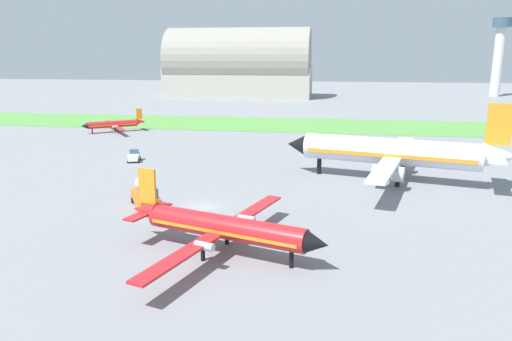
{
  "coord_description": "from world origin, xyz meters",
  "views": [
    {
      "loc": [
        15.64,
        -55.79,
        18.48
      ],
      "look_at": [
        5.47,
        7.96,
        3.0
      ],
      "focal_mm": 33.77,
      "sensor_mm": 36.0,
      "label": 1
    }
  ],
  "objects_px": {
    "pushback_tug_midfield": "(134,156)",
    "airplane_foreground_turboprop": "(221,226)",
    "airplane_midfield_jet": "(394,152)",
    "control_tower": "(499,50)",
    "airplane_taxiing_turboprop": "(114,124)",
    "fuel_truck_near_gate": "(145,195)"
  },
  "relations": [
    {
      "from": "airplane_midfield_jet",
      "to": "airplane_foreground_turboprop",
      "type": "distance_m",
      "value": 36.46
    },
    {
      "from": "control_tower",
      "to": "fuel_truck_near_gate",
      "type": "bearing_deg",
      "value": -117.57
    },
    {
      "from": "fuel_truck_near_gate",
      "to": "airplane_foreground_turboprop",
      "type": "bearing_deg",
      "value": 11.41
    },
    {
      "from": "airplane_foreground_turboprop",
      "to": "pushback_tug_midfield",
      "type": "xyz_separation_m",
      "value": [
        -24.84,
        37.8,
        -1.81
      ]
    },
    {
      "from": "airplane_foreground_turboprop",
      "to": "airplane_midfield_jet",
      "type": "bearing_deg",
      "value": 75.32
    },
    {
      "from": "airplane_taxiing_turboprop",
      "to": "control_tower",
      "type": "relative_size",
      "value": 0.44
    },
    {
      "from": "control_tower",
      "to": "pushback_tug_midfield",
      "type": "bearing_deg",
      "value": -124.28
    },
    {
      "from": "fuel_truck_near_gate",
      "to": "airplane_taxiing_turboprop",
      "type": "bearing_deg",
      "value": 174.81
    },
    {
      "from": "fuel_truck_near_gate",
      "to": "pushback_tug_midfield",
      "type": "xyz_separation_m",
      "value": [
        -12.17,
        25.14,
        -0.67
      ]
    },
    {
      "from": "airplane_midfield_jet",
      "to": "control_tower",
      "type": "height_order",
      "value": "control_tower"
    },
    {
      "from": "airplane_taxiing_turboprop",
      "to": "pushback_tug_midfield",
      "type": "xyz_separation_m",
      "value": [
        18.3,
        -31.22,
        -1.09
      ]
    },
    {
      "from": "airplane_taxiing_turboprop",
      "to": "fuel_truck_near_gate",
      "type": "height_order",
      "value": "airplane_taxiing_turboprop"
    },
    {
      "from": "pushback_tug_midfield",
      "to": "airplane_midfield_jet",
      "type": "bearing_deg",
      "value": -114.92
    },
    {
      "from": "airplane_foreground_turboprop",
      "to": "fuel_truck_near_gate",
      "type": "distance_m",
      "value": 17.95
    },
    {
      "from": "pushback_tug_midfield",
      "to": "control_tower",
      "type": "bearing_deg",
      "value": -50.3
    },
    {
      "from": "airplane_foreground_turboprop",
      "to": "control_tower",
      "type": "distance_m",
      "value": 214.17
    },
    {
      "from": "airplane_taxiing_turboprop",
      "to": "fuel_truck_near_gate",
      "type": "bearing_deg",
      "value": 81.41
    },
    {
      "from": "pushback_tug_midfield",
      "to": "airplane_foreground_turboprop",
      "type": "bearing_deg",
      "value": -162.72
    },
    {
      "from": "fuel_truck_near_gate",
      "to": "pushback_tug_midfield",
      "type": "distance_m",
      "value": 27.93
    },
    {
      "from": "airplane_foreground_turboprop",
      "to": "pushback_tug_midfield",
      "type": "relative_size",
      "value": 6.11
    },
    {
      "from": "pushback_tug_midfield",
      "to": "control_tower",
      "type": "height_order",
      "value": "control_tower"
    },
    {
      "from": "airplane_foreground_turboprop",
      "to": "pushback_tug_midfield",
      "type": "height_order",
      "value": "airplane_foreground_turboprop"
    }
  ]
}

